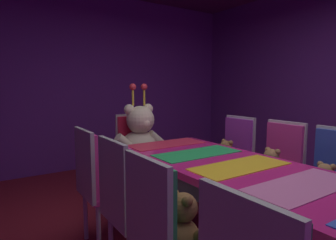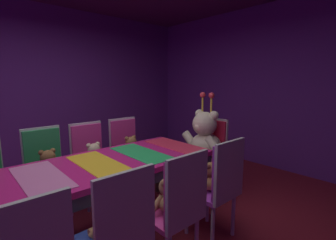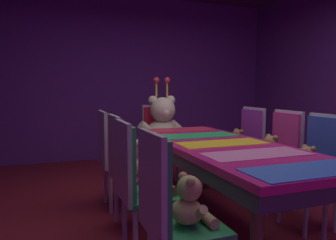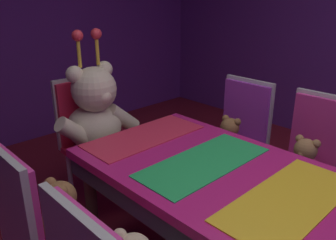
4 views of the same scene
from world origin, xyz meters
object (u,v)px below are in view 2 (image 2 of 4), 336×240
(chair_left_2, at_px, (89,154))
(teddy_right_3, at_px, (209,178))
(chair_left_1, at_px, (45,162))
(teddy_right_2, at_px, (167,197))
(teddy_left_3, at_px, (131,149))
(chair_right_2, at_px, (180,202))
(throne_chair, at_px, (211,146))
(chair_left_3, at_px, (126,146))
(banquet_table, at_px, (98,172))
(teddy_right_1, at_px, (109,221))
(king_teddy_bear, at_px, (204,138))
(teddy_left_2, at_px, (95,157))
(teddy_left_1, at_px, (49,166))
(chair_right_3, at_px, (222,181))
(chair_right_1, at_px, (120,228))

(chair_left_2, distance_m, teddy_right_3, 1.56)
(chair_left_1, relative_size, teddy_right_2, 3.23)
(teddy_left_3, bearing_deg, teddy_right_3, 0.34)
(chair_right_2, bearing_deg, throne_chair, -60.01)
(chair_left_1, bearing_deg, chair_left_3, 88.54)
(banquet_table, xyz_separation_m, teddy_right_1, (0.68, -0.26, -0.08))
(king_teddy_bear, bearing_deg, teddy_left_2, -27.49)
(teddy_left_1, relative_size, chair_right_3, 0.34)
(king_teddy_bear, bearing_deg, throne_chair, 180.00)
(throne_chair, bearing_deg, chair_right_3, 42.57)
(teddy_left_1, relative_size, teddy_right_3, 1.12)
(chair_right_2, bearing_deg, teddy_left_3, -20.35)
(teddy_left_1, distance_m, king_teddy_bear, 1.90)
(chair_left_1, relative_size, chair_right_2, 1.00)
(teddy_left_2, distance_m, king_teddy_bear, 1.42)
(chair_right_1, height_order, chair_right_3, same)
(chair_left_2, height_order, teddy_right_3, chair_left_2)
(teddy_left_1, xyz_separation_m, teddy_right_1, (1.37, -0.02, -0.02))
(chair_left_2, bearing_deg, throne_chair, 60.73)
(king_teddy_bear, bearing_deg, chair_left_3, -48.46)
(banquet_table, distance_m, chair_left_2, 0.84)
(chair_left_2, xyz_separation_m, teddy_left_3, (0.13, 0.54, -0.01))
(chair_left_2, relative_size, chair_right_1, 1.00)
(banquet_table, height_order, teddy_right_2, teddy_right_2)
(chair_left_2, bearing_deg, teddy_left_1, -78.02)
(teddy_left_3, xyz_separation_m, teddy_right_2, (1.35, -0.56, -0.01))
(teddy_left_3, relative_size, teddy_right_2, 1.06)
(chair_right_1, relative_size, throne_chair, 1.00)
(chair_right_1, distance_m, king_teddy_bear, 1.97)
(chair_left_1, distance_m, teddy_left_1, 0.15)
(teddy_left_3, distance_m, chair_right_1, 1.83)
(teddy_left_3, xyz_separation_m, teddy_right_3, (1.33, 0.01, -0.01))
(chair_right_1, bearing_deg, teddy_left_3, -35.66)
(chair_left_1, bearing_deg, chair_right_1, -0.60)
(banquet_table, relative_size, chair_right_1, 2.33)
(teddy_right_3, bearing_deg, teddy_left_1, 37.89)
(chair_left_2, relative_size, chair_left_3, 1.00)
(chair_left_2, bearing_deg, chair_right_2, -0.60)
(teddy_left_3, distance_m, king_teddy_bear, 0.99)
(teddy_left_3, bearing_deg, chair_left_3, -180.00)
(banquet_table, relative_size, teddy_left_3, 7.11)
(teddy_right_1, relative_size, teddy_right_2, 0.92)
(chair_left_2, relative_size, teddy_right_3, 3.31)
(banquet_table, distance_m, throne_chair, 1.69)
(chair_left_2, relative_size, teddy_right_2, 3.23)
(banquet_table, xyz_separation_m, teddy_left_2, (-0.65, 0.27, -0.06))
(teddy_right_2, height_order, throne_chair, throne_chair)
(teddy_left_2, bearing_deg, chair_left_3, 106.21)
(king_teddy_bear, bearing_deg, chair_left_1, -25.37)
(teddy_right_1, bearing_deg, king_teddy_bear, -69.22)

